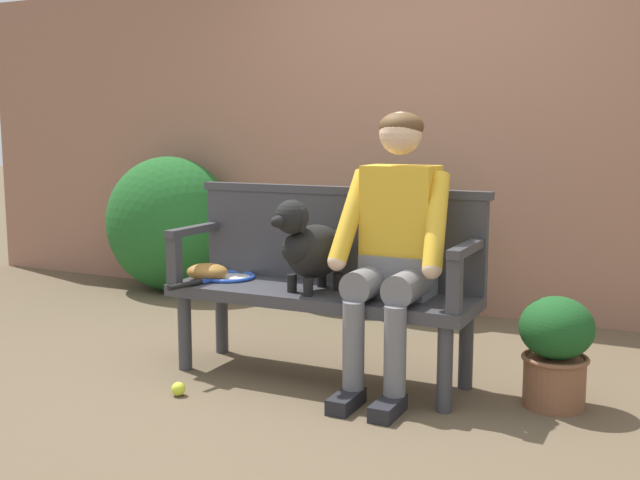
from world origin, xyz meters
name	(u,v)px	position (x,y,z in m)	size (l,w,h in m)	color
ground_plane	(320,378)	(0.00, 0.00, 0.00)	(40.00, 40.00, 0.00)	brown
brick_garden_fence	(434,140)	(0.00, 1.81, 1.17)	(8.00, 0.30, 2.34)	#936651
hedge_bush_far_right	(334,265)	(-0.61, 1.48, 0.30)	(0.73, 0.55, 0.59)	#194C1E
hedge_bush_mid_right	(402,245)	(-0.11, 1.49, 0.47)	(0.71, 0.58, 0.95)	#286B2D
hedge_bush_mid_left	(170,224)	(-1.98, 1.41, 0.52)	(1.07, 0.78, 1.04)	#1E5B23
garden_bench	(320,303)	(0.00, 0.00, 0.39)	(1.55, 0.47, 0.45)	#38383D
bench_backrest	(337,234)	(0.00, 0.20, 0.71)	(1.59, 0.06, 0.50)	#38383D
bench_armrest_left_end	(186,243)	(-0.74, -0.08, 0.65)	(0.06, 0.47, 0.28)	#38383D
bench_armrest_right_end	(462,264)	(0.74, -0.08, 0.65)	(0.06, 0.47, 0.28)	#38383D
person_seated	(395,241)	(0.39, -0.01, 0.73)	(0.56, 0.63, 1.32)	black
dog_on_bench	(309,246)	(-0.02, -0.07, 0.68)	(0.32, 0.46, 0.46)	black
tennis_racket	(225,277)	(-0.58, 0.03, 0.46)	(0.34, 0.58, 0.03)	blue
baseball_glove	(207,272)	(-0.64, -0.04, 0.50)	(0.22, 0.17, 0.09)	#9E6B2D
tennis_ball	(178,389)	(-0.49, -0.52, 0.03)	(0.07, 0.07, 0.07)	#CCDB33
potted_plant	(556,348)	(1.12, 0.11, 0.27)	(0.33, 0.33, 0.51)	brown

